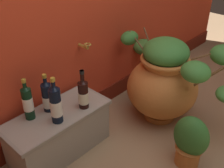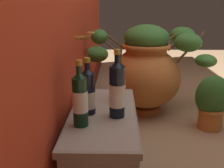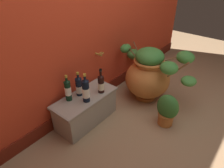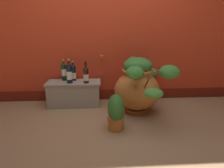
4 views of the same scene
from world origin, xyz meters
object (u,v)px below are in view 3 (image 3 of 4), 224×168
Objects in this scene: wine_bottle_left at (101,83)px; wine_bottle_middle at (79,86)px; terracotta_urn at (149,74)px; wine_bottle_back at (68,89)px; potted_shrub at (167,110)px; wine_bottle_right at (86,90)px.

wine_bottle_left is 0.25m from wine_bottle_middle.
terracotta_urn is 0.97m from wine_bottle_middle.
wine_bottle_left is 0.98× the size of wine_bottle_back.
wine_bottle_left is (-0.69, 0.23, 0.09)m from terracotta_urn.
wine_bottle_back is at bearing 152.36° from wine_bottle_left.
wine_bottle_left is at bearing 161.53° from terracotta_urn.
wine_bottle_middle is at bearing -7.86° from wine_bottle_back.
wine_bottle_back reaches higher than potted_shrub.
terracotta_urn is 3.79× the size of wine_bottle_left.
wine_bottle_back reaches higher than wine_bottle_middle.
wine_bottle_left is 0.23m from wine_bottle_right.
wine_bottle_middle reaches higher than potted_shrub.
wine_bottle_left is at bearing -27.64° from wine_bottle_back.
wine_bottle_back is (-0.33, 0.17, 0.02)m from wine_bottle_left.
terracotta_urn reaches higher than potted_shrub.
terracotta_urn reaches higher than wine_bottle_back.
potted_shrub is at bearing -62.13° from wine_bottle_left.
wine_bottle_middle is (-0.19, 0.16, -0.00)m from wine_bottle_left.
terracotta_urn is 1.11m from wine_bottle_back.
wine_bottle_right reaches higher than wine_bottle_left.
potted_shrub is (0.36, -0.68, -0.26)m from wine_bottle_left.
terracotta_urn is 3.70× the size of wine_bottle_back.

